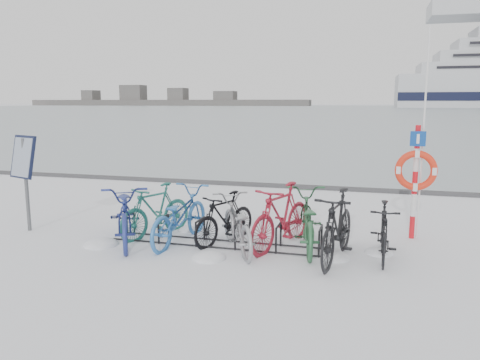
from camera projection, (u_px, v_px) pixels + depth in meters
ground at (219, 245)px, 8.41m from camera, size 900.00×900.00×0.00m
ice_sheet at (362, 109)px, 155.80m from camera, size 400.00×298.00×0.02m
quay_edge at (280, 186)px, 14.02m from camera, size 400.00×0.25×0.10m
bike_rack at (219, 235)px, 8.38m from camera, size 4.00×0.48×0.46m
info_board at (24, 163)px, 9.10m from camera, size 0.68×0.43×1.90m
lifebuoy_station at (416, 171)px, 8.56m from camera, size 0.74×0.22×3.86m
shoreline at (160, 101)px, 287.05m from camera, size 180.00×12.00×9.50m
bike_0 at (126, 211)px, 8.53m from camera, size 1.72×2.29×1.15m
bike_1 at (156, 209)px, 8.94m from camera, size 1.14×1.77×1.03m
bike_2 at (179, 214)px, 8.52m from camera, size 0.90×2.05×1.04m
bike_3 at (225, 216)px, 8.52m from camera, size 1.07×1.63×0.96m
bike_4 at (237, 223)px, 8.06m from camera, size 1.47×1.92×0.97m
bike_5 at (281, 215)px, 8.21m from camera, size 1.20×2.01×1.17m
bike_6 at (307, 219)px, 8.17m from camera, size 1.06×2.10×1.05m
bike_7 at (338, 225)px, 7.53m from camera, size 0.87×2.02×1.17m
bike_8 at (384, 230)px, 7.65m from camera, size 0.47×1.59×0.95m
snow_drifts at (221, 249)px, 8.19m from camera, size 5.37×2.00×0.22m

